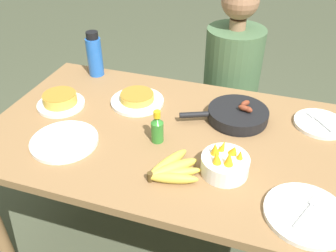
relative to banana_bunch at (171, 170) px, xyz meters
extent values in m
plane|color=#474C38|center=(-0.09, 0.23, -0.79)|extent=(14.00, 14.00, 0.00)
cube|color=olive|center=(-0.09, 0.23, -0.04)|extent=(1.48, 0.88, 0.03)
cylinder|color=olive|center=(-0.77, 0.61, -0.42)|extent=(0.07, 0.07, 0.73)
cylinder|color=olive|center=(0.59, 0.61, -0.42)|extent=(0.07, 0.07, 0.73)
ellipsoid|color=gold|center=(0.02, -0.04, 0.00)|extent=(0.18, 0.08, 0.04)
ellipsoid|color=gold|center=(0.02, -0.01, 0.00)|extent=(0.18, 0.13, 0.03)
ellipsoid|color=gold|center=(0.00, 0.01, 0.00)|extent=(0.17, 0.17, 0.04)
ellipsoid|color=gold|center=(-0.02, 0.03, 0.00)|extent=(0.12, 0.20, 0.04)
cylinder|color=#4C3819|center=(-0.06, -0.05, 0.00)|extent=(0.02, 0.02, 0.04)
cylinder|color=black|center=(0.17, 0.41, -0.01)|extent=(0.25, 0.25, 0.01)
cylinder|color=black|center=(0.17, 0.41, 0.01)|extent=(0.25, 0.25, 0.04)
cylinder|color=black|center=(-0.01, 0.33, 0.02)|extent=(0.12, 0.07, 0.02)
ellipsoid|color=brown|center=(0.21, 0.40, 0.05)|extent=(0.05, 0.04, 0.03)
ellipsoid|color=brown|center=(0.19, 0.44, 0.05)|extent=(0.05, 0.05, 0.03)
ellipsoid|color=brown|center=(0.19, 0.40, 0.05)|extent=(0.05, 0.04, 0.03)
cylinder|color=white|center=(-0.61, 0.27, -0.01)|extent=(0.21, 0.21, 0.02)
cylinder|color=gold|center=(-0.61, 0.27, 0.02)|extent=(0.15, 0.15, 0.04)
cylinder|color=#AB7427|center=(-0.61, 0.27, 0.04)|extent=(0.15, 0.15, 0.00)
cylinder|color=white|center=(-0.29, 0.40, -0.01)|extent=(0.24, 0.24, 0.02)
cylinder|color=gold|center=(-0.29, 0.40, 0.01)|extent=(0.15, 0.15, 0.03)
cylinder|color=#AB7427|center=(-0.29, 0.40, 0.03)|extent=(0.15, 0.15, 0.00)
cylinder|color=white|center=(0.45, -0.05, -0.01)|extent=(0.26, 0.26, 0.02)
cylinder|color=#B2B2B7|center=(0.44, -0.07, 0.00)|extent=(0.06, 0.11, 0.01)
cube|color=#B2B2B7|center=(0.47, 0.01, 0.00)|extent=(0.04, 0.05, 0.00)
cylinder|color=white|center=(-0.45, 0.04, -0.01)|extent=(0.26, 0.26, 0.02)
cylinder|color=#B2B2B7|center=(-0.43, 0.02, 0.00)|extent=(0.12, 0.01, 0.01)
cube|color=#B2B2B7|center=(-0.51, 0.02, 0.00)|extent=(0.05, 0.02, 0.00)
cylinder|color=white|center=(0.50, 0.47, -0.01)|extent=(0.21, 0.21, 0.02)
cylinder|color=#B2B2B7|center=(0.51, 0.45, 0.00)|extent=(0.07, 0.09, 0.01)
cube|color=#B2B2B7|center=(0.46, 0.51, 0.00)|extent=(0.04, 0.05, 0.00)
cylinder|color=white|center=(0.17, 0.07, 0.01)|extent=(0.17, 0.17, 0.07)
cone|color=#F4A819|center=(0.22, 0.08, 0.06)|extent=(0.03, 0.04, 0.05)
cone|color=#F4A819|center=(0.19, 0.10, 0.06)|extent=(0.06, 0.06, 0.05)
cone|color=#F4A819|center=(0.15, 0.11, 0.06)|extent=(0.04, 0.04, 0.05)
cone|color=#F4A819|center=(0.13, 0.08, 0.07)|extent=(0.04, 0.05, 0.06)
cone|color=#F4A819|center=(0.15, 0.04, 0.07)|extent=(0.05, 0.05, 0.06)
cone|color=#F4A819|center=(0.19, 0.04, 0.07)|extent=(0.05, 0.05, 0.06)
cylinder|color=blue|center=(-0.60, 0.60, 0.08)|extent=(0.08, 0.08, 0.20)
cylinder|color=black|center=(-0.60, 0.60, 0.19)|extent=(0.06, 0.06, 0.03)
cylinder|color=#337F2D|center=(-0.11, 0.17, 0.02)|extent=(0.05, 0.05, 0.09)
cone|color=#337F2D|center=(-0.11, 0.17, 0.08)|extent=(0.05, 0.05, 0.02)
cylinder|color=gold|center=(-0.11, 0.17, 0.10)|extent=(0.03, 0.03, 0.03)
cube|color=black|center=(0.06, 0.91, -0.57)|extent=(0.34, 0.34, 0.44)
cylinder|color=#476642|center=(0.06, 0.91, -0.08)|extent=(0.31, 0.31, 0.54)
cylinder|color=#9E7051|center=(0.06, 0.91, 0.22)|extent=(0.08, 0.08, 0.05)
sphere|color=#9E7051|center=(0.06, 0.91, 0.34)|extent=(0.19, 0.19, 0.19)
camera|label=1|loc=(0.27, -0.87, 0.84)|focal=38.00mm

